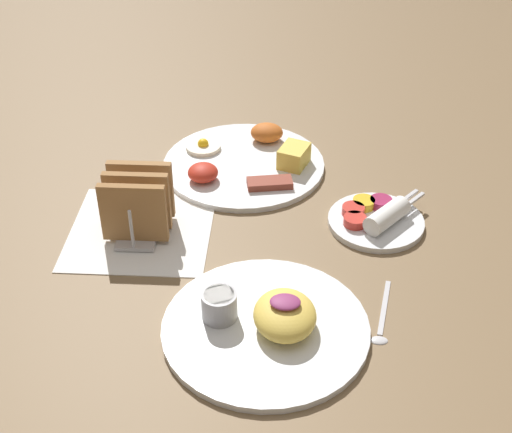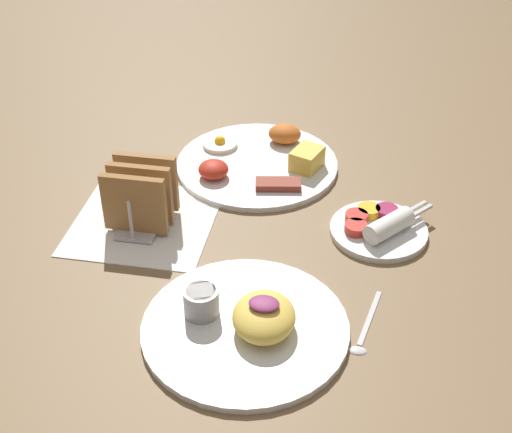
{
  "view_description": "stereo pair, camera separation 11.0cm",
  "coord_description": "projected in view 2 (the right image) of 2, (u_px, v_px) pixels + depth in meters",
  "views": [
    {
      "loc": [
        0.07,
        -0.87,
        0.67
      ],
      "look_at": [
        0.02,
        0.02,
        0.03
      ],
      "focal_mm": 50.0,
      "sensor_mm": 36.0,
      "label": 1
    },
    {
      "loc": [
        0.18,
        -0.86,
        0.67
      ],
      "look_at": [
        0.02,
        0.02,
        0.03
      ],
      "focal_mm": 50.0,
      "sensor_mm": 36.0,
      "label": 2
    }
  ],
  "objects": [
    {
      "name": "napkin_flat",
      "position": [
        144.0,
        221.0,
        1.14
      ],
      "size": [
        0.22,
        0.22,
        0.0
      ],
      "color": "white",
      "rests_on": "ground_plane"
    },
    {
      "name": "toast_rack",
      "position": [
        141.0,
        195.0,
        1.11
      ],
      "size": [
        0.1,
        0.12,
        0.1
      ],
      "color": "#B7B7BC",
      "rests_on": "ground_plane"
    },
    {
      "name": "plate_condiments",
      "position": [
        379.0,
        227.0,
        1.11
      ],
      "size": [
        0.16,
        0.15,
        0.04
      ],
      "color": "white",
      "rests_on": "ground_plane"
    },
    {
      "name": "plate_foreground",
      "position": [
        246.0,
        322.0,
        0.93
      ],
      "size": [
        0.27,
        0.27,
        0.06
      ],
      "color": "white",
      "rests_on": "ground_plane"
    },
    {
      "name": "ground_plane",
      "position": [
        240.0,
        237.0,
        1.11
      ],
      "size": [
        3.0,
        3.0,
        0.0
      ],
      "primitive_type": "plane",
      "color": "brown"
    },
    {
      "name": "teaspoon",
      "position": [
        364.0,
        332.0,
        0.93
      ],
      "size": [
        0.04,
        0.13,
        0.01
      ],
      "color": "silver",
      "rests_on": "ground_plane"
    },
    {
      "name": "plate_breakfast",
      "position": [
        260.0,
        161.0,
        1.27
      ],
      "size": [
        0.29,
        0.29,
        0.05
      ],
      "color": "white",
      "rests_on": "ground_plane"
    }
  ]
}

